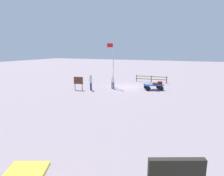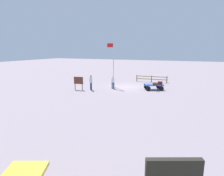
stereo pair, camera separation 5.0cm
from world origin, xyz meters
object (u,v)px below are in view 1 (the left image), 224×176
at_px(luggage_cart, 153,86).
at_px(worker_lead, 113,81).
at_px(suitcase_maroon, 160,83).
at_px(flagpole, 113,62).
at_px(signboard, 78,81).
at_px(suitcase_tan, 155,84).
at_px(worker_trailing, 91,81).

height_order(luggage_cart, worker_lead, worker_lead).
relative_size(luggage_cart, suitcase_maroon, 4.17).
relative_size(worker_lead, flagpole, 0.28).
distance_m(flagpole, signboard, 4.94).
distance_m(suitcase_tan, signboard, 8.91).
height_order(suitcase_tan, signboard, signboard).
height_order(suitcase_maroon, signboard, signboard).
bearing_deg(worker_lead, luggage_cart, -165.36).
relative_size(suitcase_tan, worker_lead, 0.38).
height_order(worker_lead, flagpole, flagpole).
height_order(flagpole, signboard, flagpole).
bearing_deg(suitcase_maroon, worker_trailing, 24.43).
height_order(luggage_cart, signboard, signboard).
relative_size(flagpole, signboard, 3.56).
bearing_deg(worker_lead, signboard, 34.34).
bearing_deg(suitcase_maroon, luggage_cart, 22.32).
bearing_deg(suitcase_tan, worker_lead, 9.86).
relative_size(luggage_cart, flagpole, 0.44).
bearing_deg(signboard, flagpole, -131.52).
height_order(luggage_cart, suitcase_tan, suitcase_tan).
xyz_separation_m(suitcase_tan, flagpole, (5.37, -0.15, 2.41)).
bearing_deg(worker_trailing, luggage_cart, -155.36).
xyz_separation_m(worker_lead, worker_trailing, (2.01, 1.84, 0.10)).
bearing_deg(flagpole, suitcase_tan, 178.35).
xyz_separation_m(luggage_cart, signboard, (8.04, 3.53, 0.54)).
bearing_deg(suitcase_maroon, worker_lead, 15.68).
xyz_separation_m(worker_lead, signboard, (3.39, 2.32, 0.10)).
bearing_deg(worker_lead, suitcase_tan, -170.14).
relative_size(worker_trailing, flagpole, 0.32).
xyz_separation_m(worker_trailing, flagpole, (-1.56, -2.85, 2.14)).
xyz_separation_m(suitcase_maroon, worker_lead, (5.35, 1.50, 0.10)).
distance_m(worker_lead, signboard, 4.11).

